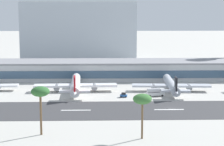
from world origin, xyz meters
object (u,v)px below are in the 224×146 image
object	(u,v)px
terminal_building	(123,69)
airliner_black_tail_gate_2	(171,85)
service_baggage_tug_1	(124,95)
distant_hotel_block	(79,31)
palm_tree_2	(142,100)
airliner_red_tail_gate_1	(76,85)
service_fuel_truck_0	(155,92)
palm_tree_3	(40,93)

from	to	relation	value
terminal_building	airliner_black_tail_gate_2	bearing A→B (deg)	-62.80
service_baggage_tug_1	terminal_building	bearing A→B (deg)	-80.23
distant_hotel_block	airliner_black_tail_gate_2	world-z (taller)	distant_hotel_block
service_baggage_tug_1	palm_tree_2	distance (m)	64.73
airliner_red_tail_gate_1	palm_tree_2	distance (m)	82.12
distant_hotel_block	service_fuel_truck_0	world-z (taller)	distant_hotel_block
terminal_building	distant_hotel_block	world-z (taller)	distant_hotel_block
distant_hotel_block	palm_tree_3	xyz separation A→B (m)	(-2.40, -207.20, -9.86)
terminal_building	palm_tree_3	size ratio (longest dim) A/B	12.48
palm_tree_3	terminal_building	bearing A→B (deg)	74.17
airliner_black_tail_gate_2	palm_tree_2	distance (m)	80.73
terminal_building	palm_tree_2	xyz separation A→B (m)	(-0.36, -119.96, 7.13)
airliner_black_tail_gate_2	palm_tree_2	bearing A→B (deg)	167.03
distant_hotel_block	service_baggage_tug_1	bearing A→B (deg)	-79.45
distant_hotel_block	service_fuel_truck_0	xyz separation A→B (m)	(42.77, -146.75, -21.66)
distant_hotel_block	airliner_red_tail_gate_1	size ratio (longest dim) A/B	1.76
airliner_red_tail_gate_1	service_fuel_truck_0	size ratio (longest dim) A/B	5.84
distant_hotel_block	service_fuel_truck_0	distance (m)	154.38
distant_hotel_block	palm_tree_2	xyz separation A→B (m)	(29.82, -212.28, -11.28)
airliner_black_tail_gate_2	service_baggage_tug_1	bearing A→B (deg)	121.71
service_baggage_tug_1	airliner_red_tail_gate_1	bearing A→B (deg)	-18.69
terminal_building	palm_tree_2	bearing A→B (deg)	-90.17
terminal_building	airliner_red_tail_gate_1	world-z (taller)	airliner_red_tail_gate_1
airliner_black_tail_gate_2	service_fuel_truck_0	size ratio (longest dim) A/B	5.46
airliner_black_tail_gate_2	service_fuel_truck_0	distance (m)	14.94
distant_hotel_block	palm_tree_2	size ratio (longest dim) A/B	6.34
service_fuel_truck_0	palm_tree_3	world-z (taller)	palm_tree_3
terminal_building	palm_tree_2	distance (m)	120.17
terminal_building	palm_tree_2	world-z (taller)	palm_tree_2
palm_tree_2	service_baggage_tug_1	bearing A→B (deg)	91.94
terminal_building	service_baggage_tug_1	bearing A→B (deg)	-92.56
airliner_black_tail_gate_2	palm_tree_2	xyz separation A→B (m)	(-22.43, -77.01, 9.21)
terminal_building	airliner_red_tail_gate_1	distance (m)	49.56
airliner_black_tail_gate_2	palm_tree_3	size ratio (longest dim) A/B	3.03
airliner_red_tail_gate_1	palm_tree_3	size ratio (longest dim) A/B	3.24
airliner_red_tail_gate_1	service_fuel_truck_0	distance (m)	40.14
distant_hotel_block	terminal_building	bearing A→B (deg)	-71.90
service_baggage_tug_1	palm_tree_2	xyz separation A→B (m)	(2.16, -63.69, 11.36)
distant_hotel_block	service_baggage_tug_1	size ratio (longest dim) A/B	26.17
terminal_building	airliner_black_tail_gate_2	xyz separation A→B (m)	(22.07, -42.95, -2.07)
service_baggage_tug_1	palm_tree_3	world-z (taller)	palm_tree_3
airliner_red_tail_gate_1	palm_tree_3	bearing A→B (deg)	172.34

